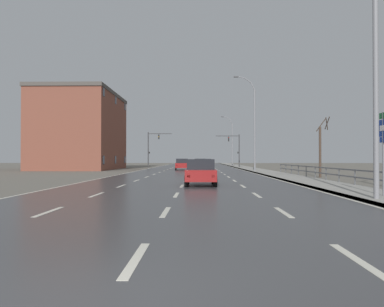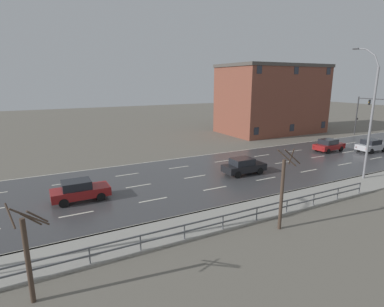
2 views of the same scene
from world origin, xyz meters
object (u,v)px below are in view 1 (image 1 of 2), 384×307
(traffic_signal_right, at_px, (235,146))
(car_far_right, at_px, (200,164))
(car_near_right, at_px, (201,172))
(brick_building, at_px, (81,131))
(street_lamp_foreground, at_px, (372,52))
(car_far_left, at_px, (203,167))
(car_distant, at_px, (182,164))
(street_lamp_distant, at_px, (231,142))
(street_lamp_midground, at_px, (253,125))
(traffic_signal_left, at_px, (152,145))
(highway_sign, at_px, (383,143))

(traffic_signal_right, bearing_deg, car_far_right, -121.59)
(car_near_right, relative_size, brick_building, 0.24)
(street_lamp_foreground, distance_m, car_far_left, 24.34)
(car_distant, bearing_deg, car_far_right, 57.95)
(brick_building, bearing_deg, street_lamp_distant, 41.98)
(street_lamp_midground, distance_m, traffic_signal_right, 21.14)
(car_far_left, height_order, brick_building, brick_building)
(street_lamp_foreground, bearing_deg, brick_building, 119.61)
(street_lamp_midground, bearing_deg, traffic_signal_left, 125.05)
(car_near_right, bearing_deg, street_lamp_foreground, -53.06)
(car_far_left, bearing_deg, car_far_right, 91.26)
(street_lamp_foreground, xyz_separation_m, traffic_signal_left, (-14.68, 52.59, -1.63))
(highway_sign, height_order, car_far_right, highway_sign)
(brick_building, bearing_deg, car_far_left, -46.83)
(car_distant, xyz_separation_m, brick_building, (-14.97, 3.68, 4.82))
(highway_sign, xyz_separation_m, traffic_signal_left, (-15.60, 51.46, 1.73))
(traffic_signal_left, height_order, car_far_left, traffic_signal_left)
(street_lamp_distant, bearing_deg, traffic_signal_left, -143.58)
(car_far_right, relative_size, brick_building, 0.24)
(brick_building, bearing_deg, street_lamp_foreground, -60.39)
(street_lamp_midground, relative_size, car_distant, 2.73)
(traffic_signal_left, bearing_deg, brick_building, -130.80)
(street_lamp_foreground, relative_size, street_lamp_distant, 1.13)
(highway_sign, distance_m, traffic_signal_right, 51.66)
(street_lamp_distant, xyz_separation_m, car_near_right, (-6.37, -55.00, -4.13))
(traffic_signal_left, bearing_deg, car_distant, -67.94)
(street_lamp_midground, height_order, car_near_right, street_lamp_midground)
(highway_sign, height_order, car_distant, highway_sign)
(car_far_right, bearing_deg, brick_building, -176.58)
(street_lamp_distant, distance_m, car_far_left, 41.01)
(highway_sign, bearing_deg, car_near_right, 135.16)
(traffic_signal_left, bearing_deg, car_far_right, -49.35)
(car_far_right, bearing_deg, car_near_right, -89.68)
(brick_building, bearing_deg, highway_sign, -58.76)
(street_lamp_foreground, relative_size, car_near_right, 2.77)
(traffic_signal_right, bearing_deg, car_distant, -120.72)
(car_near_right, bearing_deg, street_lamp_distant, 83.04)
(street_lamp_distant, height_order, car_far_right, street_lamp_distant)
(highway_sign, height_order, traffic_signal_left, traffic_signal_left)
(car_far_left, distance_m, car_near_right, 14.66)
(street_lamp_foreground, relative_size, car_distant, 2.72)
(street_lamp_midground, xyz_separation_m, traffic_signal_left, (-14.65, 20.89, -1.63))
(street_lamp_midground, bearing_deg, street_lamp_foreground, -89.95)
(car_far_left, relative_size, car_near_right, 1.00)
(car_distant, bearing_deg, street_lamp_distant, 67.33)
(car_far_left, distance_m, brick_building, 26.36)
(street_lamp_midground, distance_m, car_far_right, 13.72)
(highway_sign, xyz_separation_m, car_far_right, (-7.27, 41.76, -1.43))
(street_lamp_midground, height_order, car_far_left, street_lamp_midground)
(street_lamp_foreground, bearing_deg, highway_sign, 50.95)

